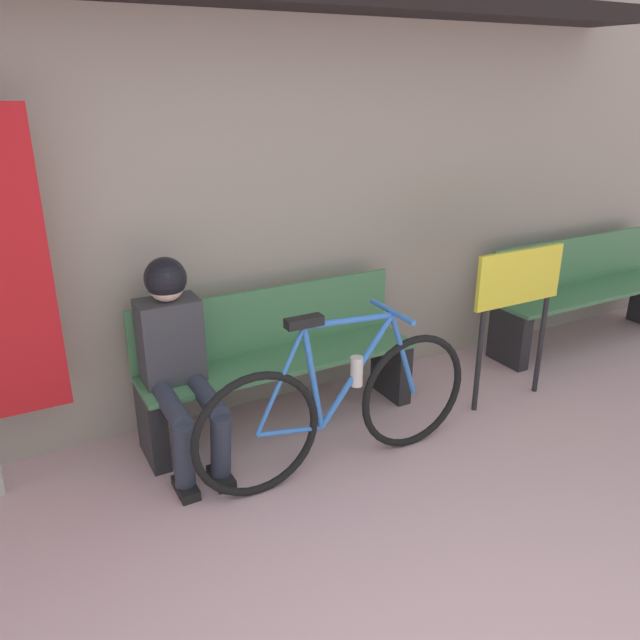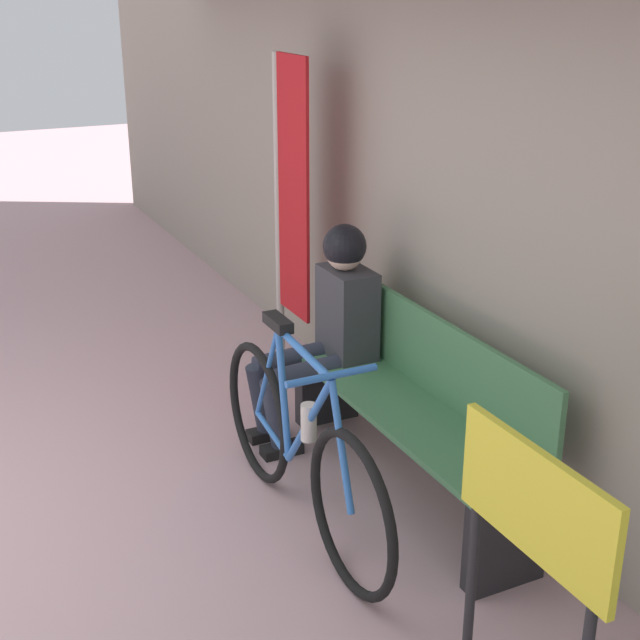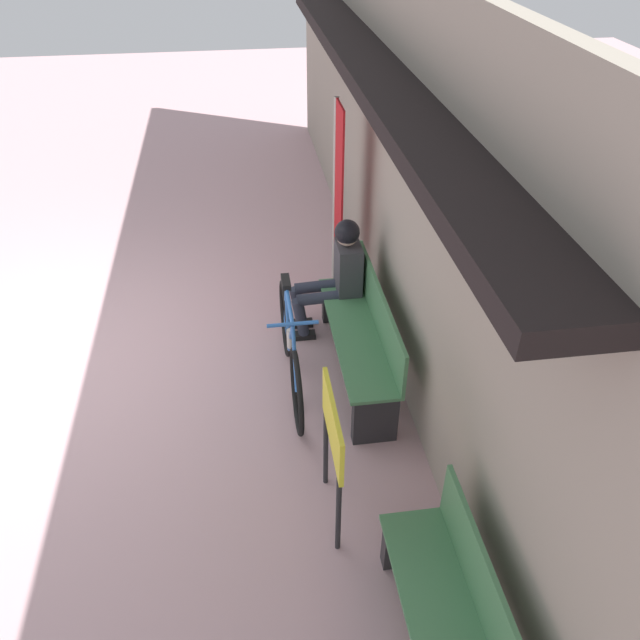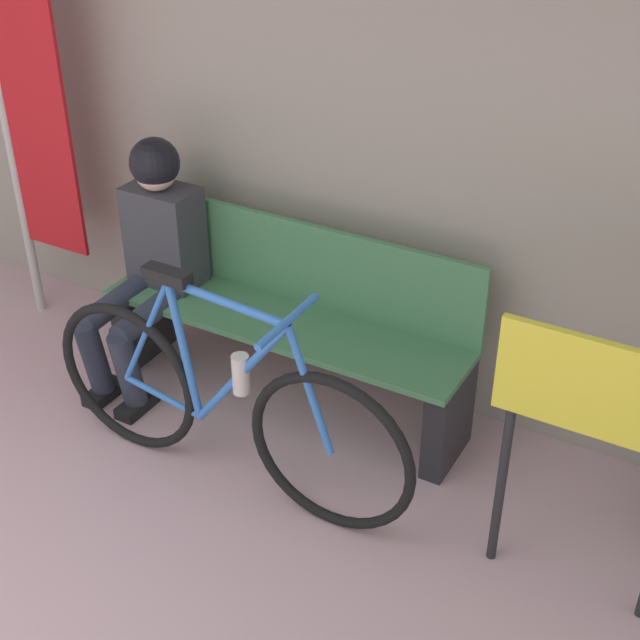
% 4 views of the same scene
% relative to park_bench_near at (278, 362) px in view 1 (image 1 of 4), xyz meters
% --- Properties ---
extents(storefront_wall, '(12.00, 0.56, 3.20)m').
position_rel_park_bench_near_xyz_m(storefront_wall, '(-0.52, 0.35, 1.25)').
color(storefront_wall, '#9E9384').
rests_on(storefront_wall, ground_plane).
extents(park_bench_near, '(1.76, 0.42, 0.86)m').
position_rel_park_bench_near_xyz_m(park_bench_near, '(0.00, 0.00, 0.00)').
color(park_bench_near, '#477F51').
rests_on(park_bench_near, ground_plane).
extents(bicycle, '(1.71, 0.40, 0.96)m').
position_rel_park_bench_near_xyz_m(bicycle, '(0.08, -0.64, -0.02)').
color(bicycle, black).
rests_on(bicycle, ground_plane).
extents(person_seated, '(0.34, 0.66, 1.19)m').
position_rel_park_bench_near_xyz_m(person_seated, '(-0.67, -0.13, 0.27)').
color(person_seated, '#2D3342').
rests_on(person_seated, ground_plane).
extents(park_bench_far, '(1.81, 0.42, 0.86)m').
position_rel_park_bench_near_xyz_m(park_bench_far, '(2.79, 0.00, 0.00)').
color(park_bench_far, '#477F51').
rests_on(park_bench_far, ground_plane).
extents(signboard, '(0.70, 0.04, 1.07)m').
position_rel_park_bench_near_xyz_m(signboard, '(1.49, -0.50, 0.37)').
color(signboard, '#232326').
rests_on(signboard, ground_plane).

